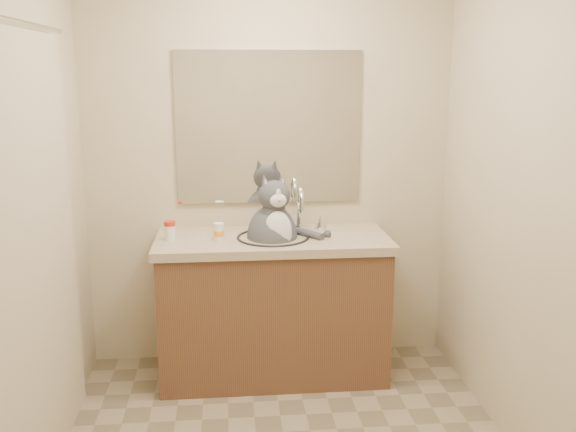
# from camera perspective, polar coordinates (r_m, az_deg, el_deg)

# --- Properties ---
(room) EXTENTS (2.22, 2.52, 2.42)m
(room) POSITION_cam_1_polar(r_m,az_deg,el_deg) (2.67, 0.11, 0.13)
(room) COLOR gray
(room) RESTS_ON ground
(vanity) EXTENTS (1.34, 0.59, 1.12)m
(vanity) POSITION_cam_1_polar(r_m,az_deg,el_deg) (3.81, -1.33, -7.77)
(vanity) COLOR brown
(vanity) RESTS_ON ground
(mirror) EXTENTS (1.10, 0.02, 0.90)m
(mirror) POSITION_cam_1_polar(r_m,az_deg,el_deg) (3.85, -1.72, 7.85)
(mirror) COLOR white
(mirror) RESTS_ON room
(shower_curtain) EXTENTS (0.02, 1.30, 1.93)m
(shower_curtain) POSITION_cam_1_polar(r_m,az_deg,el_deg) (2.91, -21.21, -3.14)
(shower_curtain) COLOR beige
(shower_curtain) RESTS_ON ground
(cat) EXTENTS (0.47, 0.38, 0.58)m
(cat) POSITION_cam_1_polar(r_m,az_deg,el_deg) (3.66, -1.32, -1.51)
(cat) COLOR #4A4A4F
(cat) RESTS_ON vanity
(pill_bottle_redcap) EXTENTS (0.06, 0.06, 0.11)m
(pill_bottle_redcap) POSITION_cam_1_polar(r_m,az_deg,el_deg) (3.66, -10.46, -1.28)
(pill_bottle_redcap) COLOR white
(pill_bottle_redcap) RESTS_ON vanity
(pill_bottle_orange) EXTENTS (0.08, 0.08, 0.10)m
(pill_bottle_orange) POSITION_cam_1_polar(r_m,az_deg,el_deg) (3.63, -6.17, -1.42)
(pill_bottle_orange) COLOR white
(pill_bottle_orange) RESTS_ON vanity
(grey_canister) EXTENTS (0.05, 0.05, 0.07)m
(grey_canister) POSITION_cam_1_polar(r_m,az_deg,el_deg) (3.72, -6.19, -1.25)
(grey_canister) COLOR slate
(grey_canister) RESTS_ON vanity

